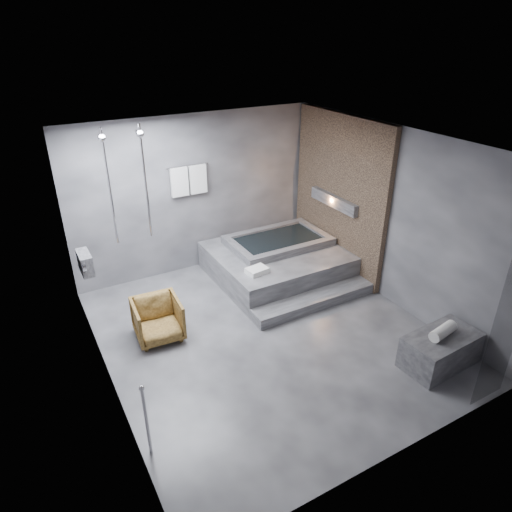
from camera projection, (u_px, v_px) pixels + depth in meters
room at (284, 215)px, 6.34m from camera, size 5.00×5.04×2.82m
tub_deck at (276, 262)px, 8.23m from camera, size 2.20×2.00×0.50m
tub_step at (314, 301)px, 7.39m from camera, size 2.20×0.36×0.18m
concrete_bench at (440, 350)px, 6.06m from camera, size 1.05×0.62×0.46m
driftwood_chair at (158, 319)px, 6.55m from camera, size 0.70×0.72×0.61m
rolled_towel at (443, 331)px, 5.92m from camera, size 0.45×0.23×0.16m
deck_towel at (257, 271)px, 7.36m from camera, size 0.36×0.28×0.09m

